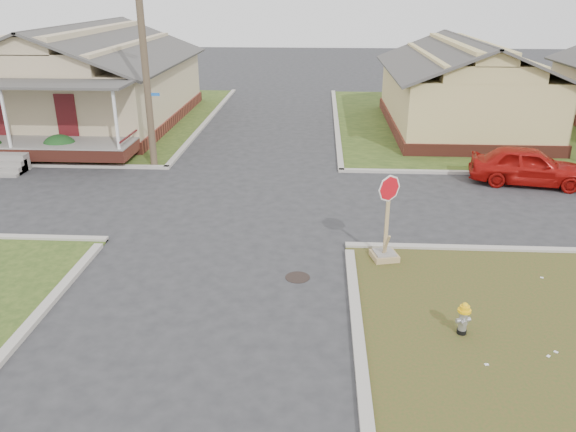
# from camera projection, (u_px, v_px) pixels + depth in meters

# --- Properties ---
(ground) EXTENTS (120.00, 120.00, 0.00)m
(ground) POSITION_uv_depth(u_px,v_px,m) (217.00, 266.00, 15.06)
(ground) COLOR #2A2A2C
(ground) RESTS_ON ground
(verge_far_left) EXTENTS (19.00, 19.00, 0.05)m
(verge_far_left) POSITION_uv_depth(u_px,v_px,m) (48.00, 117.00, 32.39)
(verge_far_left) COLOR #2C4217
(verge_far_left) RESTS_ON ground
(curbs) EXTENTS (80.00, 40.00, 0.12)m
(curbs) POSITION_uv_depth(u_px,v_px,m) (242.00, 201.00, 19.69)
(curbs) COLOR #ABA49A
(curbs) RESTS_ON ground
(manhole) EXTENTS (0.64, 0.64, 0.01)m
(manhole) POSITION_uv_depth(u_px,v_px,m) (298.00, 277.00, 14.48)
(manhole) COLOR black
(manhole) RESTS_ON ground
(corner_house) EXTENTS (10.10, 15.50, 5.30)m
(corner_house) POSITION_uv_depth(u_px,v_px,m) (85.00, 81.00, 30.16)
(corner_house) COLOR maroon
(corner_house) RESTS_ON ground
(side_house_yellow) EXTENTS (7.60, 11.60, 4.70)m
(side_house_yellow) POSITION_uv_depth(u_px,v_px,m) (462.00, 87.00, 28.96)
(side_house_yellow) COLOR maroon
(side_house_yellow) RESTS_ON ground
(utility_pole) EXTENTS (1.80, 0.28, 9.00)m
(utility_pole) POSITION_uv_depth(u_px,v_px,m) (144.00, 51.00, 21.76)
(utility_pole) COLOR #4A3A2A
(utility_pole) RESTS_ON ground
(fire_hydrant) EXTENTS (0.28, 0.28, 0.75)m
(fire_hydrant) POSITION_uv_depth(u_px,v_px,m) (464.00, 317.00, 11.90)
(fire_hydrant) COLOR black
(fire_hydrant) RESTS_ON ground
(stop_sign) EXTENTS (0.69, 0.67, 2.42)m
(stop_sign) POSITION_uv_depth(u_px,v_px,m) (385.00, 241.00, 15.19)
(stop_sign) COLOR tan
(stop_sign) RESTS_ON ground
(red_sedan) EXTENTS (4.49, 2.50, 1.45)m
(red_sedan) POSITION_uv_depth(u_px,v_px,m) (528.00, 166.00, 21.14)
(red_sedan) COLOR #9F0F0B
(red_sedan) RESTS_ON ground
(hedge_right) EXTENTS (1.46, 1.20, 1.12)m
(hedge_right) POSITION_uv_depth(u_px,v_px,m) (60.00, 148.00, 23.96)
(hedge_right) COLOR #163E18
(hedge_right) RESTS_ON verge_far_left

